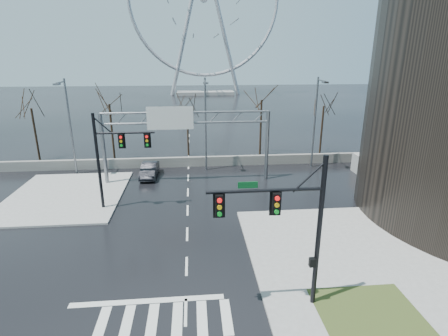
{
  "coord_description": "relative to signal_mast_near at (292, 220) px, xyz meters",
  "views": [
    {
      "loc": [
        0.61,
        -18.47,
        12.28
      ],
      "look_at": [
        2.91,
        6.77,
        4.0
      ],
      "focal_mm": 28.0,
      "sensor_mm": 36.0,
      "label": 1
    }
  ],
  "objects": [
    {
      "name": "streetlight_mid",
      "position": [
        -3.14,
        22.2,
        1.01
      ],
      "size": [
        0.5,
        2.55,
        10.0
      ],
      "color": "slate",
      "rests_on": "ground"
    },
    {
      "name": "ground",
      "position": [
        -5.14,
        4.04,
        -4.87
      ],
      "size": [
        260.0,
        260.0,
        0.0
      ],
      "primitive_type": "plane",
      "color": "black",
      "rests_on": "ground"
    },
    {
      "name": "sidewalk_far",
      "position": [
        -16.14,
        16.04,
        -4.8
      ],
      "size": [
        10.0,
        12.0,
        0.15
      ],
      "primitive_type": "cube",
      "color": "gray",
      "rests_on": "ground"
    },
    {
      "name": "ferris_wheel",
      "position": [
        -0.14,
        99.04,
        21.26
      ],
      "size": [
        45.0,
        6.0,
        50.91
      ],
      "color": "gray",
      "rests_on": "ground"
    },
    {
      "name": "tree_center",
      "position": [
        -5.14,
        28.54,
        0.3
      ],
      "size": [
        3.25,
        3.25,
        6.5
      ],
      "color": "black",
      "rests_on": "ground"
    },
    {
      "name": "signal_mast_far",
      "position": [
        -11.01,
        13.0,
        -0.04
      ],
      "size": [
        4.72,
        0.41,
        8.0
      ],
      "color": "black",
      "rests_on": "ground"
    },
    {
      "name": "grass_strip",
      "position": [
        3.86,
        -0.96,
        -4.72
      ],
      "size": [
        5.0,
        4.0,
        0.02
      ],
      "primitive_type": "cube",
      "color": "#36401A",
      "rests_on": "sidewalk_near"
    },
    {
      "name": "sign_gantry",
      "position": [
        -5.52,
        19.0,
        0.31
      ],
      "size": [
        16.36,
        0.4,
        7.6
      ],
      "color": "slate",
      "rests_on": "ground"
    },
    {
      "name": "streetlight_left",
      "position": [
        -17.14,
        22.2,
        1.01
      ],
      "size": [
        0.5,
        2.55,
        10.0
      ],
      "color": "slate",
      "rests_on": "ground"
    },
    {
      "name": "barrier_wall",
      "position": [
        -5.14,
        24.04,
        -4.32
      ],
      "size": [
        52.0,
        0.5,
        1.1
      ],
      "primitive_type": "cube",
      "color": "slate",
      "rests_on": "ground"
    },
    {
      "name": "car",
      "position": [
        -9.18,
        20.79,
        -4.13
      ],
      "size": [
        1.72,
        4.54,
        1.48
      ],
      "primitive_type": "imported",
      "rotation": [
        0.0,
        0.0,
        -0.03
      ],
      "color": "black",
      "rests_on": "ground"
    },
    {
      "name": "signal_mast_near",
      "position": [
        0.0,
        0.0,
        0.0
      ],
      "size": [
        5.52,
        0.41,
        8.0
      ],
      "color": "black",
      "rests_on": "ground"
    },
    {
      "name": "sidewalk_right_ext",
      "position": [
        4.86,
        6.04,
        -4.8
      ],
      "size": [
        12.0,
        10.0,
        0.15
      ],
      "primitive_type": "cube",
      "color": "gray",
      "rests_on": "ground"
    },
    {
      "name": "tree_right",
      "position": [
        3.86,
        27.54,
        1.34
      ],
      "size": [
        3.9,
        3.9,
        7.8
      ],
      "color": "black",
      "rests_on": "ground"
    },
    {
      "name": "tree_left",
      "position": [
        -14.14,
        27.54,
        1.1
      ],
      "size": [
        3.75,
        3.75,
        7.5
      ],
      "color": "black",
      "rests_on": "ground"
    },
    {
      "name": "streetlight_right",
      "position": [
        8.86,
        22.2,
        1.01
      ],
      "size": [
        0.5,
        2.55,
        10.0
      ],
      "color": "slate",
      "rests_on": "ground"
    },
    {
      "name": "tree_far_right",
      "position": [
        11.86,
        28.04,
        0.54
      ],
      "size": [
        3.4,
        3.4,
        6.8
      ],
      "color": "black",
      "rests_on": "ground"
    },
    {
      "name": "tree_far_left",
      "position": [
        -23.14,
        28.04,
        0.7
      ],
      "size": [
        3.5,
        3.5,
        7.0
      ],
      "color": "black",
      "rests_on": "ground"
    }
  ]
}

